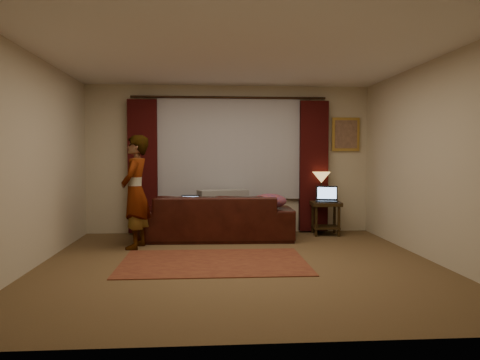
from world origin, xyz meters
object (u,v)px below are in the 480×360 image
object	(u,v)px
tiffany_lamp	(321,186)
laptop_table	(327,194)
laptop_sofa	(189,203)
end_table	(326,218)
person	(135,192)
sofa	(215,208)

from	to	relation	value
tiffany_lamp	laptop_table	distance (m)	0.24
laptop_sofa	tiffany_lamp	distance (m)	2.39
end_table	person	xyz separation A→B (m)	(-3.10, -0.94, 0.55)
tiffany_lamp	laptop_table	xyz separation A→B (m)	(0.04, -0.20, -0.12)
end_table	laptop_table	xyz separation A→B (m)	(0.01, -0.04, 0.42)
tiffany_lamp	person	xyz separation A→B (m)	(-3.06, -1.10, 0.00)
end_table	tiffany_lamp	size ratio (longest dim) A/B	1.13
laptop_sofa	end_table	distance (m)	2.40
tiffany_lamp	laptop_table	bearing A→B (deg)	-77.32
laptop_sofa	tiffany_lamp	size ratio (longest dim) A/B	0.66
laptop_sofa	laptop_table	size ratio (longest dim) A/B	0.83
laptop_sofa	tiffany_lamp	xyz separation A→B (m)	(2.29, 0.66, 0.21)
sofa	laptop_table	size ratio (longest dim) A/B	6.23
laptop_sofa	end_table	bearing A→B (deg)	21.45
tiffany_lamp	laptop_table	world-z (taller)	tiffany_lamp
sofa	end_table	size ratio (longest dim) A/B	4.35
person	sofa	bearing A→B (deg)	127.71
end_table	tiffany_lamp	distance (m)	0.57
sofa	person	xyz separation A→B (m)	(-1.19, -0.66, 0.33)
sofa	laptop_sofa	distance (m)	0.49
laptop_sofa	end_table	world-z (taller)	laptop_sofa
person	laptop_table	bearing A→B (deg)	114.74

